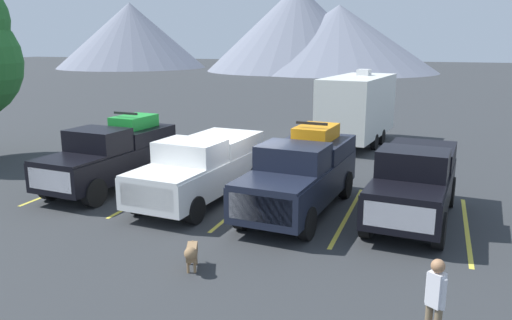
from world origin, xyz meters
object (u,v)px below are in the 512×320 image
(person_a, at_px, (435,299))
(dog, at_px, (191,253))
(camper_trailer_a, at_px, (357,106))
(pickup_truck_d, at_px, (414,181))
(pickup_truck_a, at_px, (113,154))
(pickup_truck_b, at_px, (202,167))
(pickup_truck_c, at_px, (302,172))

(person_a, height_order, dog, person_a)
(dog, bearing_deg, camper_trailer_a, 85.43)
(pickup_truck_d, bearing_deg, pickup_truck_a, -179.47)
(camper_trailer_a, height_order, person_a, camper_trailer_a)
(pickup_truck_b, bearing_deg, dog, -66.89)
(pickup_truck_d, height_order, camper_trailer_a, camper_trailer_a)
(pickup_truck_b, height_order, person_a, pickup_truck_b)
(pickup_truck_d, relative_size, dog, 6.37)
(pickup_truck_c, relative_size, person_a, 3.60)
(pickup_truck_b, xyz_separation_m, camper_trailer_a, (3.35, 10.65, 0.85))
(dog, bearing_deg, pickup_truck_d, 49.57)
(pickup_truck_b, bearing_deg, pickup_truck_c, 1.15)
(pickup_truck_a, bearing_deg, camper_trailer_a, 56.26)
(dog, bearing_deg, pickup_truck_a, 137.74)
(dog, bearing_deg, pickup_truck_c, 76.31)
(pickup_truck_a, distance_m, dog, 7.74)
(pickup_truck_a, height_order, pickup_truck_c, pickup_truck_c)
(pickup_truck_b, bearing_deg, camper_trailer_a, 72.53)
(pickup_truck_a, bearing_deg, pickup_truck_c, -1.51)
(pickup_truck_b, bearing_deg, person_a, -40.90)
(pickup_truck_d, bearing_deg, pickup_truck_b, -177.03)
(pickup_truck_a, relative_size, pickup_truck_b, 0.96)
(pickup_truck_c, height_order, pickup_truck_d, pickup_truck_c)
(pickup_truck_c, bearing_deg, pickup_truck_b, -178.85)
(camper_trailer_a, bearing_deg, dog, -94.57)
(pickup_truck_d, distance_m, camper_trailer_a, 10.83)
(camper_trailer_a, bearing_deg, pickup_truck_a, -123.74)
(pickup_truck_b, xyz_separation_m, dog, (2.10, -4.93, -0.66))
(pickup_truck_c, height_order, person_a, pickup_truck_c)
(pickup_truck_c, bearing_deg, camper_trailer_a, 89.84)
(pickup_truck_d, bearing_deg, camper_trailer_a, 107.48)
(pickup_truck_a, height_order, person_a, pickup_truck_a)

